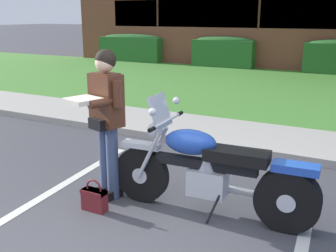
{
  "coord_description": "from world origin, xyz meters",
  "views": [
    {
      "loc": [
        1.61,
        -2.62,
        2.06
      ],
      "look_at": [
        -0.46,
        1.26,
        0.85
      ],
      "focal_mm": 43.38,
      "sensor_mm": 36.0,
      "label": 1
    }
  ],
  "objects_px": {
    "motorcycle": "(217,172)",
    "hedge_center_left": "(225,51)",
    "rider_person": "(105,113)",
    "hedge_left": "(132,47)",
    "handbag": "(94,198)"
  },
  "relations": [
    {
      "from": "motorcycle",
      "to": "handbag",
      "type": "bearing_deg",
      "value": -156.76
    },
    {
      "from": "rider_person",
      "to": "hedge_left",
      "type": "xyz_separation_m",
      "value": [
        -7.38,
        11.91,
        -0.36
      ]
    },
    {
      "from": "motorcycle",
      "to": "hedge_left",
      "type": "relative_size",
      "value": 0.74
    },
    {
      "from": "handbag",
      "to": "hedge_center_left",
      "type": "height_order",
      "value": "hedge_center_left"
    },
    {
      "from": "handbag",
      "to": "hedge_left",
      "type": "height_order",
      "value": "hedge_left"
    },
    {
      "from": "handbag",
      "to": "motorcycle",
      "type": "bearing_deg",
      "value": 23.24
    },
    {
      "from": "motorcycle",
      "to": "hedge_center_left",
      "type": "distance_m",
      "value": 12.51
    },
    {
      "from": "motorcycle",
      "to": "rider_person",
      "type": "distance_m",
      "value": 1.39
    },
    {
      "from": "handbag",
      "to": "rider_person",
      "type": "bearing_deg",
      "value": 102.26
    },
    {
      "from": "hedge_left",
      "to": "hedge_center_left",
      "type": "height_order",
      "value": "same"
    },
    {
      "from": "hedge_left",
      "to": "motorcycle",
      "type": "bearing_deg",
      "value": -53.6
    },
    {
      "from": "motorcycle",
      "to": "hedge_center_left",
      "type": "relative_size",
      "value": 0.9
    },
    {
      "from": "motorcycle",
      "to": "rider_person",
      "type": "height_order",
      "value": "rider_person"
    },
    {
      "from": "motorcycle",
      "to": "hedge_center_left",
      "type": "height_order",
      "value": "motorcycle"
    },
    {
      "from": "rider_person",
      "to": "hedge_center_left",
      "type": "bearing_deg",
      "value": 104.26
    }
  ]
}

